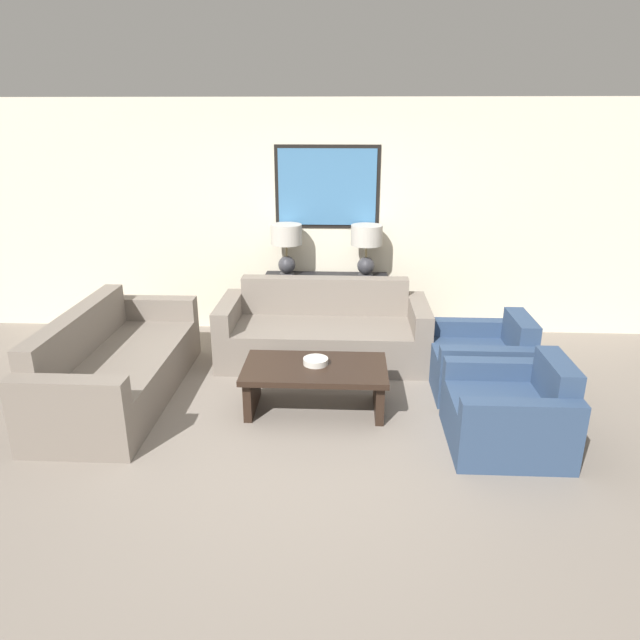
{
  "coord_description": "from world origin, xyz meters",
  "views": [
    {
      "loc": [
        0.24,
        -4.04,
        2.46
      ],
      "look_at": [
        -0.01,
        0.99,
        0.65
      ],
      "focal_mm": 32.0,
      "sensor_mm": 36.0,
      "label": 1
    }
  ],
  "objects_px": {
    "table_lamp_left": "(286,242)",
    "couch_by_back_wall": "(323,334)",
    "couch_by_side": "(116,368)",
    "coffee_table": "(315,378)",
    "armchair_near_camera": "(510,414)",
    "console_table": "(326,306)",
    "table_lamp_right": "(366,243)",
    "decorative_bowl": "(316,361)",
    "armchair_near_back_wall": "(483,363)"
  },
  "relations": [
    {
      "from": "console_table",
      "to": "couch_by_back_wall",
      "type": "relative_size",
      "value": 0.65
    },
    {
      "from": "table_lamp_left",
      "to": "couch_by_back_wall",
      "type": "height_order",
      "value": "table_lamp_left"
    },
    {
      "from": "couch_by_side",
      "to": "armchair_near_back_wall",
      "type": "relative_size",
      "value": 2.47
    },
    {
      "from": "table_lamp_left",
      "to": "armchair_near_camera",
      "type": "height_order",
      "value": "table_lamp_left"
    },
    {
      "from": "console_table",
      "to": "decorative_bowl",
      "type": "xyz_separation_m",
      "value": [
        -0.02,
        -1.78,
        0.08
      ]
    },
    {
      "from": "table_lamp_left",
      "to": "couch_by_side",
      "type": "distance_m",
      "value": 2.33
    },
    {
      "from": "console_table",
      "to": "armchair_near_back_wall",
      "type": "distance_m",
      "value": 2.03
    },
    {
      "from": "table_lamp_left",
      "to": "coffee_table",
      "type": "relative_size",
      "value": 0.47
    },
    {
      "from": "coffee_table",
      "to": "armchair_near_back_wall",
      "type": "bearing_deg",
      "value": 17.46
    },
    {
      "from": "coffee_table",
      "to": "armchair_near_camera",
      "type": "relative_size",
      "value": 1.42
    },
    {
      "from": "couch_by_side",
      "to": "coffee_table",
      "type": "height_order",
      "value": "couch_by_side"
    },
    {
      "from": "table_lamp_right",
      "to": "armchair_near_back_wall",
      "type": "distance_m",
      "value": 1.92
    },
    {
      "from": "table_lamp_right",
      "to": "couch_by_side",
      "type": "bearing_deg",
      "value": -144.32
    },
    {
      "from": "couch_by_back_wall",
      "to": "armchair_near_camera",
      "type": "height_order",
      "value": "couch_by_back_wall"
    },
    {
      "from": "couch_by_side",
      "to": "couch_by_back_wall",
      "type": "bearing_deg",
      "value": 27.15
    },
    {
      "from": "couch_by_side",
      "to": "decorative_bowl",
      "type": "height_order",
      "value": "couch_by_side"
    },
    {
      "from": "armchair_near_back_wall",
      "to": "armchair_near_camera",
      "type": "xyz_separation_m",
      "value": [
        0.0,
        -0.98,
        0.0
      ]
    },
    {
      "from": "couch_by_side",
      "to": "decorative_bowl",
      "type": "xyz_separation_m",
      "value": [
        1.84,
        -0.13,
        0.16
      ]
    },
    {
      "from": "coffee_table",
      "to": "couch_by_side",
      "type": "bearing_deg",
      "value": 174.7
    },
    {
      "from": "console_table",
      "to": "armchair_near_back_wall",
      "type": "relative_size",
      "value": 1.61
    },
    {
      "from": "console_table",
      "to": "table_lamp_right",
      "type": "xyz_separation_m",
      "value": [
        0.45,
        -0.0,
        0.75
      ]
    },
    {
      "from": "armchair_near_camera",
      "to": "table_lamp_right",
      "type": "bearing_deg",
      "value": 114.95
    },
    {
      "from": "armchair_near_back_wall",
      "to": "decorative_bowl",
      "type": "bearing_deg",
      "value": -164.0
    },
    {
      "from": "coffee_table",
      "to": "armchair_near_camera",
      "type": "bearing_deg",
      "value": -17.46
    },
    {
      "from": "table_lamp_left",
      "to": "couch_by_side",
      "type": "relative_size",
      "value": 0.27
    },
    {
      "from": "table_lamp_left",
      "to": "console_table",
      "type": "bearing_deg",
      "value": 0.0
    },
    {
      "from": "table_lamp_left",
      "to": "couch_by_back_wall",
      "type": "xyz_separation_m",
      "value": [
        0.45,
        -0.7,
        -0.84
      ]
    },
    {
      "from": "table_lamp_right",
      "to": "couch_by_side",
      "type": "xyz_separation_m",
      "value": [
        -2.31,
        -1.66,
        -0.84
      ]
    },
    {
      "from": "decorative_bowl",
      "to": "coffee_table",
      "type": "bearing_deg",
      "value": -94.74
    },
    {
      "from": "armchair_near_back_wall",
      "to": "armchair_near_camera",
      "type": "distance_m",
      "value": 0.98
    },
    {
      "from": "table_lamp_left",
      "to": "couch_by_side",
      "type": "bearing_deg",
      "value": -130.31
    },
    {
      "from": "armchair_near_back_wall",
      "to": "table_lamp_right",
      "type": "bearing_deg",
      "value": 128.82
    },
    {
      "from": "console_table",
      "to": "coffee_table",
      "type": "distance_m",
      "value": 1.83
    },
    {
      "from": "table_lamp_right",
      "to": "couch_by_side",
      "type": "relative_size",
      "value": 0.27
    },
    {
      "from": "console_table",
      "to": "armchair_near_back_wall",
      "type": "height_order",
      "value": "console_table"
    },
    {
      "from": "couch_by_side",
      "to": "decorative_bowl",
      "type": "relative_size",
      "value": 9.92
    },
    {
      "from": "table_lamp_right",
      "to": "decorative_bowl",
      "type": "bearing_deg",
      "value": -104.82
    },
    {
      "from": "couch_by_back_wall",
      "to": "table_lamp_right",
      "type": "bearing_deg",
      "value": 57.4
    },
    {
      "from": "couch_by_back_wall",
      "to": "armchair_near_camera",
      "type": "relative_size",
      "value": 2.47
    },
    {
      "from": "console_table",
      "to": "table_lamp_left",
      "type": "height_order",
      "value": "table_lamp_left"
    },
    {
      "from": "couch_by_side",
      "to": "table_lamp_left",
      "type": "bearing_deg",
      "value": 49.69
    },
    {
      "from": "console_table",
      "to": "table_lamp_right",
      "type": "relative_size",
      "value": 2.41
    },
    {
      "from": "table_lamp_right",
      "to": "armchair_near_camera",
      "type": "height_order",
      "value": "table_lamp_right"
    },
    {
      "from": "coffee_table",
      "to": "armchair_near_camera",
      "type": "height_order",
      "value": "armchair_near_camera"
    },
    {
      "from": "couch_by_side",
      "to": "coffee_table",
      "type": "relative_size",
      "value": 1.74
    },
    {
      "from": "console_table",
      "to": "couch_by_side",
      "type": "xyz_separation_m",
      "value": [
        -1.86,
        -1.66,
        -0.08
      ]
    },
    {
      "from": "console_table",
      "to": "coffee_table",
      "type": "bearing_deg",
      "value": -90.77
    },
    {
      "from": "table_lamp_right",
      "to": "couch_by_back_wall",
      "type": "bearing_deg",
      "value": -122.6
    },
    {
      "from": "table_lamp_right",
      "to": "table_lamp_left",
      "type": "bearing_deg",
      "value": 180.0
    },
    {
      "from": "console_table",
      "to": "armchair_near_camera",
      "type": "relative_size",
      "value": 1.61
    }
  ]
}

